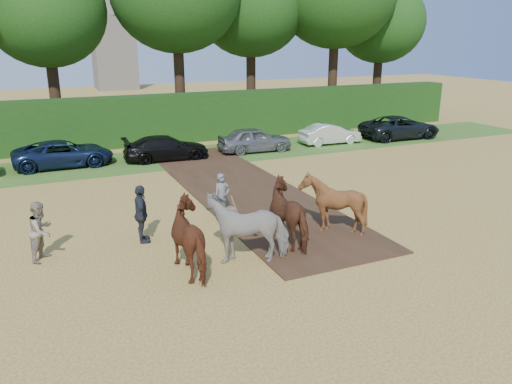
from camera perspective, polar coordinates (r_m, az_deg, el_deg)
ground at (r=15.44m, az=3.23°, el=-7.30°), size 120.00×120.00×0.00m
earth_strip at (r=21.98m, az=-1.68°, el=0.36°), size 4.50×17.00×0.05m
grass_verge at (r=27.97m, az=-10.09°, el=3.78°), size 50.00×5.00×0.03m
hedgerow at (r=31.99m, az=-12.28°, el=8.05°), size 46.00×1.60×3.00m
spectator_near at (r=16.17m, az=-23.32°, el=-4.11°), size 1.06×1.12×1.82m
spectator_far at (r=16.49m, az=-12.98°, el=-2.49°), size 0.61×1.18×1.93m
plough_team at (r=15.53m, az=1.53°, el=-3.06°), size 6.79×5.27×2.05m
parked_cars at (r=28.02m, az=-7.36°, el=5.37°), size 36.01×3.59×1.49m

